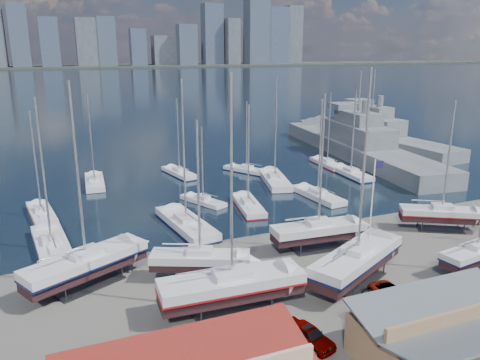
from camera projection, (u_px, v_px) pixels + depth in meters
name	position (u px, v px, depth m)	size (l,w,h in m)	color
ground	(325.00, 266.00, 46.33)	(1400.00, 1400.00, 0.00)	#605E59
water	(83.00, 81.00, 322.79)	(1400.00, 600.00, 0.40)	#1A293D
far_shore	(66.00, 67.00, 554.28)	(1400.00, 80.00, 2.20)	#2D332D
skyline	(55.00, 33.00, 535.65)	(639.14, 43.80, 107.69)	#475166
shed_grey	(454.00, 335.00, 31.49)	(12.60, 8.40, 4.17)	#8C6B4C
sailboat_cradle_0	(86.00, 263.00, 42.00)	(11.70, 8.02, 18.36)	#2D2D33
sailboat_cradle_1	(232.00, 286.00, 37.96)	(12.15, 3.90, 19.16)	#2D2D33
sailboat_cradle_2	(200.00, 260.00, 43.14)	(9.38, 6.07, 14.99)	#2D2D33
sailboat_cradle_3	(357.00, 260.00, 42.66)	(12.37, 8.51, 19.35)	#2D2D33
sailboat_cradle_4	(318.00, 230.00, 49.90)	(10.34, 3.57, 16.55)	#2D2D33
sailboat_cradle_5	(477.00, 253.00, 44.72)	(8.70, 3.56, 13.83)	#2D2D33
sailboat_cradle_6	(442.00, 214.00, 55.15)	(9.52, 7.06, 15.36)	#2D2D33
sailboat_moored_0	(52.00, 247.00, 50.13)	(4.40, 11.67, 17.03)	black
sailboat_moored_1	(42.00, 215.00, 59.97)	(3.96, 9.80, 14.24)	black
sailboat_moored_2	(95.00, 183.00, 74.09)	(3.39, 10.09, 15.01)	black
sailboat_moored_3	(186.00, 226.00, 56.17)	(4.99, 12.68, 18.46)	black
sailboat_moored_4	(203.00, 201.00, 65.21)	(5.04, 7.67, 11.30)	black
sailboat_moored_5	(179.00, 174.00, 79.76)	(4.36, 9.44, 13.62)	black
sailboat_moored_6	(248.00, 206.00, 63.12)	(4.31, 10.12, 14.65)	black
sailboat_moored_7	(275.00, 181.00, 75.14)	(6.10, 12.21, 17.76)	black
sailboat_moored_8	(246.00, 171.00, 81.77)	(6.54, 8.67, 12.95)	black
sailboat_moored_9	(318.00, 196.00, 67.40)	(3.62, 10.09, 14.92)	black
sailboat_moored_10	(351.00, 174.00, 79.40)	(3.34, 10.23, 15.10)	black
sailboat_moored_11	(327.00, 165.00, 86.15)	(3.27, 9.57, 14.07)	black
naval_ship_east	(356.00, 148.00, 94.33)	(15.11, 54.15, 18.82)	slate
naval_ship_west	(370.00, 136.00, 106.63)	(11.05, 47.13, 18.20)	slate
car_a	(309.00, 335.00, 33.95)	(1.76, 4.38, 1.49)	gray
car_b	(392.00, 327.00, 34.80)	(1.68, 4.82, 1.59)	gray
car_c	(394.00, 295.00, 39.54)	(2.18, 4.73, 1.32)	gray
flagpole	(372.00, 210.00, 43.33)	(1.00, 0.12, 11.24)	white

